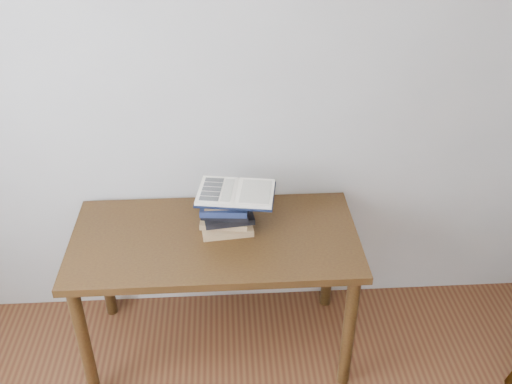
{
  "coord_description": "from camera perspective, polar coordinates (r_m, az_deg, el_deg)",
  "views": [
    {
      "loc": [
        -0.01,
        -0.74,
        2.32
      ],
      "look_at": [
        0.12,
        1.37,
        0.96
      ],
      "focal_mm": 40.0,
      "sensor_mm": 36.0,
      "label": 1
    }
  ],
  "objects": [
    {
      "name": "desk",
      "position": [
        2.72,
        -4.06,
        -6.07
      ],
      "size": [
        1.33,
        0.67,
        0.71
      ],
      "color": "#402C10",
      "rests_on": "ground"
    },
    {
      "name": "book_stack",
      "position": [
        2.65,
        -2.96,
        -2.06
      ],
      "size": [
        0.26,
        0.21,
        0.18
      ],
      "color": "#9D7451",
      "rests_on": "desk"
    },
    {
      "name": "open_book",
      "position": [
        2.6,
        -2.01,
        -0.08
      ],
      "size": [
        0.38,
        0.29,
        0.03
      ],
      "rotation": [
        0.0,
        0.0,
        -0.16
      ],
      "color": "black",
      "rests_on": "book_stack"
    },
    {
      "name": "room_shell",
      "position": [
        1.02,
        -6.53,
        -10.22
      ],
      "size": [
        3.54,
        3.54,
        2.62
      ],
      "color": "#A9A6A0",
      "rests_on": "ground"
    }
  ]
}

